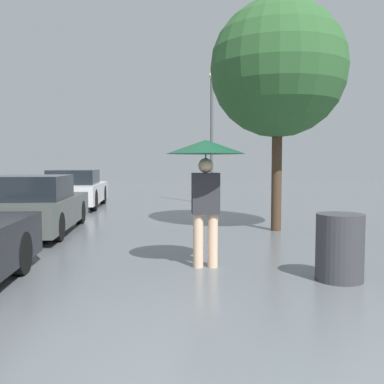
{
  "coord_description": "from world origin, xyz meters",
  "views": [
    {
      "loc": [
        -0.58,
        -2.51,
        1.5
      ],
      "look_at": [
        -0.06,
        3.52,
        1.09
      ],
      "focal_mm": 40.0,
      "sensor_mm": 36.0,
      "label": 1
    }
  ],
  "objects_px": {
    "tree": "(278,69)",
    "street_lamp": "(212,129)",
    "pedestrian": "(206,163)",
    "parked_car_middle": "(33,206)",
    "parked_car_farthest": "(75,190)",
    "trash_bin": "(340,247)"
  },
  "relations": [
    {
      "from": "parked_car_farthest",
      "to": "trash_bin",
      "type": "xyz_separation_m",
      "value": [
        5.04,
        -9.45,
        -0.17
      ]
    },
    {
      "from": "parked_car_farthest",
      "to": "trash_bin",
      "type": "bearing_deg",
      "value": -61.92
    },
    {
      "from": "tree",
      "to": "street_lamp",
      "type": "height_order",
      "value": "tree"
    },
    {
      "from": "pedestrian",
      "to": "parked_car_farthest",
      "type": "distance_m",
      "value": 9.32
    },
    {
      "from": "parked_car_farthest",
      "to": "street_lamp",
      "type": "height_order",
      "value": "street_lamp"
    },
    {
      "from": "pedestrian",
      "to": "parked_car_middle",
      "type": "bearing_deg",
      "value": 134.36
    },
    {
      "from": "trash_bin",
      "to": "pedestrian",
      "type": "bearing_deg",
      "value": 153.01
    },
    {
      "from": "parked_car_middle",
      "to": "street_lamp",
      "type": "height_order",
      "value": "street_lamp"
    },
    {
      "from": "pedestrian",
      "to": "parked_car_middle",
      "type": "xyz_separation_m",
      "value": [
        -3.37,
        3.44,
        -0.93
      ]
    },
    {
      "from": "trash_bin",
      "to": "street_lamp",
      "type": "bearing_deg",
      "value": 91.72
    },
    {
      "from": "parked_car_farthest",
      "to": "trash_bin",
      "type": "height_order",
      "value": "parked_car_farthest"
    },
    {
      "from": "tree",
      "to": "pedestrian",
      "type": "bearing_deg",
      "value": -121.43
    },
    {
      "from": "parked_car_farthest",
      "to": "street_lamp",
      "type": "relative_size",
      "value": 0.82
    },
    {
      "from": "tree",
      "to": "parked_car_farthest",
      "type": "bearing_deg",
      "value": 134.73
    },
    {
      "from": "tree",
      "to": "street_lamp",
      "type": "xyz_separation_m",
      "value": [
        -0.63,
        6.13,
        -0.81
      ]
    },
    {
      "from": "pedestrian",
      "to": "trash_bin",
      "type": "bearing_deg",
      "value": -26.99
    },
    {
      "from": "parked_car_middle",
      "to": "trash_bin",
      "type": "height_order",
      "value": "parked_car_middle"
    },
    {
      "from": "parked_car_middle",
      "to": "tree",
      "type": "distance_m",
      "value": 6.09
    },
    {
      "from": "parked_car_middle",
      "to": "trash_bin",
      "type": "distance_m",
      "value": 6.57
    },
    {
      "from": "pedestrian",
      "to": "street_lamp",
      "type": "distance_m",
      "value": 9.5
    },
    {
      "from": "parked_car_middle",
      "to": "parked_car_farthest",
      "type": "distance_m",
      "value": 5.18
    },
    {
      "from": "parked_car_farthest",
      "to": "tree",
      "type": "relative_size",
      "value": 0.77
    }
  ]
}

